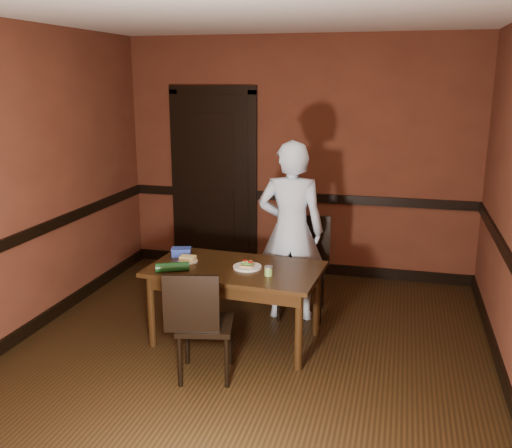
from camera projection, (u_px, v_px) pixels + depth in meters
The scene contains 20 objects.
floor at pixel (245, 358), 4.69m from camera, with size 4.00×4.50×0.01m, color black.
ceiling at pixel (244, 9), 4.01m from camera, with size 4.00×4.50×0.01m, color silver.
wall_back at pixel (298, 158), 6.46m from camera, with size 4.00×0.02×2.70m, color #542819.
wall_front at pixel (90, 310), 2.24m from camera, with size 4.00×0.02×2.70m, color #542819.
wall_left at pixel (18, 185), 4.83m from camera, with size 0.02×4.50×2.70m, color #542819.
dado_back at pixel (297, 197), 6.56m from camera, with size 4.00×0.03×0.10m, color black.
dado_left at pixel (25, 236), 4.94m from camera, with size 0.03×4.50×0.10m, color black.
baseboard_back at pixel (296, 266), 6.77m from camera, with size 4.00×0.03×0.12m, color black.
baseboard_left at pixel (34, 325), 5.15m from camera, with size 0.03×4.50×0.12m, color black.
baseboard_right at pixel (505, 383), 4.19m from camera, with size 0.03×4.50×0.12m, color black.
door at pixel (214, 177), 6.73m from camera, with size 1.05×0.07×2.20m.
dining_table at pixel (236, 304), 4.92m from camera, with size 1.44×0.81×0.68m, color black.
chair_far at pixel (302, 268), 5.43m from camera, with size 0.44×0.44×0.95m, color black, non-canonical shape.
chair_near at pixel (205, 323), 4.31m from camera, with size 0.41×0.41×0.87m, color black, non-canonical shape.
person at pixel (291, 231), 5.31m from camera, with size 0.62×0.41×1.69m, color silver.
sandwich_plate at pixel (247, 266), 4.81m from camera, with size 0.24×0.24×0.06m.
sauce_jar at pixel (269, 271), 4.62m from camera, with size 0.07×0.07×0.08m.
cheese_saucer at pixel (188, 259), 4.96m from camera, with size 0.17×0.17×0.05m.
food_tub at pixel (181, 252), 5.13m from camera, with size 0.20×0.16×0.07m.
wrapped_veg at pixel (172, 267), 4.71m from camera, with size 0.08×0.08×0.28m, color #0F4217.
Camera 1 is at (1.15, -4.10, 2.24)m, focal length 40.00 mm.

